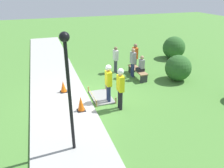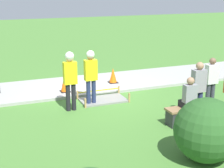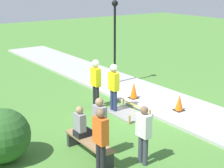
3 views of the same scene
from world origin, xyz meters
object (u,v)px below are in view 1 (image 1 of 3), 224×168
at_px(park_bench, 137,71).
at_px(bystander_in_gray_shirt, 116,58).
at_px(bystander_in_orange_shirt, 135,56).
at_px(person_seated_on_bench, 141,65).
at_px(traffic_cone_far_patch, 81,104).
at_px(worker_supervisor, 108,80).
at_px(bystander_in_white_shirt, 133,61).
at_px(lamppost_near, 68,78).
at_px(traffic_cone_near_patch, 63,87).
at_px(worker_assistant, 120,85).

xyz_separation_m(park_bench, bystander_in_gray_shirt, (-1.16, -0.94, 0.55)).
bearing_deg(bystander_in_orange_shirt, person_seated_on_bench, -8.69).
bearing_deg(traffic_cone_far_patch, bystander_in_orange_shirt, 132.45).
bearing_deg(worker_supervisor, park_bench, 132.56).
relative_size(person_seated_on_bench, bystander_in_white_shirt, 0.53).
height_order(bystander_in_gray_shirt, lamppost_near, lamppost_near).
bearing_deg(traffic_cone_far_patch, traffic_cone_near_patch, -167.04).
bearing_deg(worker_supervisor, worker_assistant, 20.55).
xyz_separation_m(traffic_cone_near_patch, worker_supervisor, (1.50, 1.85, 0.69)).
bearing_deg(traffic_cone_near_patch, traffic_cone_far_patch, 12.96).
height_order(traffic_cone_far_patch, worker_assistant, worker_assistant).
relative_size(person_seated_on_bench, lamppost_near, 0.24).
bearing_deg(lamppost_near, bystander_in_gray_shirt, 149.68).
relative_size(traffic_cone_near_patch, worker_assistant, 0.32).
height_order(park_bench, bystander_in_gray_shirt, bystander_in_gray_shirt).
bearing_deg(park_bench, bystander_in_white_shirt, -127.34).
bearing_deg(bystander_in_gray_shirt, worker_supervisor, -24.41).
relative_size(park_bench, bystander_in_orange_shirt, 1.07).
relative_size(bystander_in_white_shirt, lamppost_near, 0.45).
bearing_deg(bystander_in_gray_shirt, worker_assistant, -17.07).
relative_size(traffic_cone_near_patch, bystander_in_white_shirt, 0.35).
bearing_deg(traffic_cone_far_patch, park_bench, 126.07).
distance_m(traffic_cone_far_patch, bystander_in_gray_shirt, 5.00).
bearing_deg(person_seated_on_bench, lamppost_near, -44.29).
relative_size(person_seated_on_bench, bystander_in_gray_shirt, 0.55).
bearing_deg(worker_supervisor, traffic_cone_far_patch, -69.09).
xyz_separation_m(worker_supervisor, bystander_in_orange_shirt, (-3.26, 2.76, -0.09)).
distance_m(traffic_cone_near_patch, worker_supervisor, 2.48).
distance_m(traffic_cone_near_patch, bystander_in_orange_shirt, 4.97).
xyz_separation_m(traffic_cone_near_patch, bystander_in_white_shirt, (-1.00, 4.13, 0.57)).
height_order(traffic_cone_near_patch, worker_supervisor, worker_supervisor).
bearing_deg(traffic_cone_far_patch, worker_assistant, 82.43).
height_order(worker_assistant, lamppost_near, lamppost_near).
relative_size(worker_supervisor, worker_assistant, 0.97).
xyz_separation_m(person_seated_on_bench, bystander_in_gray_shirt, (-1.48, -0.99, 0.06)).
xyz_separation_m(person_seated_on_bench, bystander_in_white_shirt, (-0.50, -0.29, 0.12)).
height_order(worker_supervisor, bystander_in_orange_shirt, worker_supervisor).
bearing_deg(person_seated_on_bench, traffic_cone_near_patch, -83.56).
height_order(park_bench, bystander_in_white_shirt, bystander_in_white_shirt).
relative_size(worker_supervisor, bystander_in_gray_shirt, 1.12).
distance_m(park_bench, lamppost_near, 7.18).
xyz_separation_m(traffic_cone_far_patch, bystander_in_white_shirt, (-3.02, 3.66, 0.54)).
height_order(person_seated_on_bench, bystander_in_orange_shirt, bystander_in_orange_shirt).
xyz_separation_m(traffic_cone_far_patch, worker_assistant, (0.22, 1.66, 0.70)).
relative_size(bystander_in_orange_shirt, lamppost_near, 0.47).
bearing_deg(bystander_in_white_shirt, person_seated_on_bench, 30.14).
height_order(park_bench, worker_supervisor, worker_supervisor).
height_order(worker_assistant, bystander_in_white_shirt, worker_assistant).
bearing_deg(traffic_cone_near_patch, person_seated_on_bench, 96.44).
xyz_separation_m(park_bench, worker_assistant, (3.06, -2.24, 0.77)).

